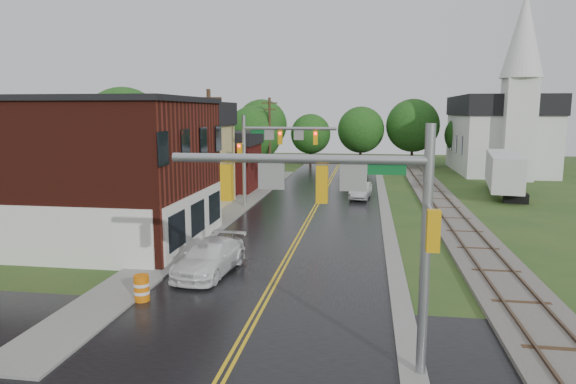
% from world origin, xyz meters
% --- Properties ---
extents(main_road, '(10.00, 90.00, 0.02)m').
position_xyz_m(main_road, '(0.00, 30.00, 0.00)').
color(main_road, black).
rests_on(main_road, ground).
extents(cross_road, '(60.00, 9.00, 0.02)m').
position_xyz_m(cross_road, '(0.00, 2.00, 0.00)').
color(cross_road, black).
rests_on(cross_road, ground).
extents(curb_right, '(0.80, 70.00, 0.12)m').
position_xyz_m(curb_right, '(5.40, 35.00, 0.00)').
color(curb_right, gray).
rests_on(curb_right, ground).
extents(sidewalk_left, '(2.40, 50.00, 0.12)m').
position_xyz_m(sidewalk_left, '(-6.20, 25.00, 0.00)').
color(sidewalk_left, gray).
rests_on(sidewalk_left, ground).
extents(brick_building, '(14.30, 10.30, 8.30)m').
position_xyz_m(brick_building, '(-12.48, 15.00, 4.15)').
color(brick_building, '#47160F').
rests_on(brick_building, ground).
extents(yellow_house, '(8.00, 7.00, 6.40)m').
position_xyz_m(yellow_house, '(-11.00, 26.00, 3.20)').
color(yellow_house, tan).
rests_on(yellow_house, ground).
extents(darkred_building, '(7.00, 6.00, 4.40)m').
position_xyz_m(darkred_building, '(-10.00, 35.00, 2.20)').
color(darkred_building, '#3F0F0C').
rests_on(darkred_building, ground).
extents(church, '(10.40, 18.40, 20.00)m').
position_xyz_m(church, '(20.00, 53.74, 5.83)').
color(church, silver).
rests_on(church, ground).
extents(railroad, '(3.20, 80.00, 0.30)m').
position_xyz_m(railroad, '(10.00, 35.00, 0.11)').
color(railroad, '#59544C').
rests_on(railroad, ground).
extents(traffic_signal_near, '(7.34, 0.30, 7.20)m').
position_xyz_m(traffic_signal_near, '(3.47, 2.00, 4.97)').
color(traffic_signal_near, gray).
rests_on(traffic_signal_near, ground).
extents(traffic_signal_far, '(7.34, 0.43, 7.20)m').
position_xyz_m(traffic_signal_far, '(-3.47, 27.00, 4.97)').
color(traffic_signal_far, gray).
rests_on(traffic_signal_far, ground).
extents(utility_pole_b, '(1.80, 0.28, 9.00)m').
position_xyz_m(utility_pole_b, '(-6.80, 22.00, 4.72)').
color(utility_pole_b, '#382616').
rests_on(utility_pole_b, ground).
extents(utility_pole_c, '(1.80, 0.28, 9.00)m').
position_xyz_m(utility_pole_c, '(-6.80, 44.00, 4.72)').
color(utility_pole_c, '#382616').
rests_on(utility_pole_c, ground).
extents(tree_left_a, '(6.80, 6.80, 8.67)m').
position_xyz_m(tree_left_a, '(-19.85, 21.90, 5.11)').
color(tree_left_a, black).
rests_on(tree_left_a, ground).
extents(tree_left_b, '(7.60, 7.60, 9.69)m').
position_xyz_m(tree_left_b, '(-17.85, 31.90, 5.72)').
color(tree_left_b, black).
rests_on(tree_left_b, ground).
extents(tree_left_c, '(6.00, 6.00, 7.65)m').
position_xyz_m(tree_left_c, '(-13.85, 39.90, 4.51)').
color(tree_left_c, black).
rests_on(tree_left_c, ground).
extents(tree_left_e, '(6.40, 6.40, 8.16)m').
position_xyz_m(tree_left_e, '(-8.85, 45.90, 4.81)').
color(tree_left_e, black).
rests_on(tree_left_e, ground).
extents(suv_dark, '(2.97, 5.46, 1.45)m').
position_xyz_m(suv_dark, '(2.68, 43.02, 0.73)').
color(suv_dark, black).
rests_on(suv_dark, ground).
extents(sedan_silver, '(1.97, 4.44, 1.42)m').
position_xyz_m(sedan_silver, '(3.47, 32.11, 0.71)').
color(sedan_silver, '#B2B3B7').
rests_on(sedan_silver, ground).
extents(pickup_white, '(2.69, 5.40, 1.51)m').
position_xyz_m(pickup_white, '(-3.20, 10.19, 0.75)').
color(pickup_white, white).
rests_on(pickup_white, ground).
extents(semi_trailer, '(4.48, 12.01, 3.74)m').
position_xyz_m(semi_trailer, '(16.20, 36.41, 2.23)').
color(semi_trailer, black).
rests_on(semi_trailer, ground).
extents(construction_barrel, '(0.80, 0.80, 1.08)m').
position_xyz_m(construction_barrel, '(-4.82, 6.32, 0.54)').
color(construction_barrel, '#D66809').
rests_on(construction_barrel, ground).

